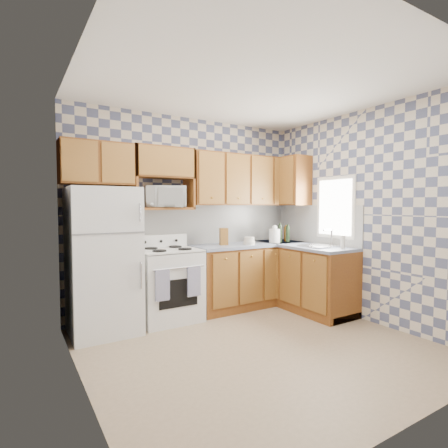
{
  "coord_description": "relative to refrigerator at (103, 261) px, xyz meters",
  "views": [
    {
      "loc": [
        -2.18,
        -2.87,
        1.47
      ],
      "look_at": [
        0.05,
        0.75,
        1.25
      ],
      "focal_mm": 28.0,
      "sensor_mm": 36.0,
      "label": 1
    }
  ],
  "objects": [
    {
      "name": "dish_towel_right",
      "position": [
        1.0,
        -0.32,
        -0.29
      ],
      "size": [
        0.17,
        0.02,
        0.37
      ],
      "primitive_type": "cube",
      "color": "navy",
      "rests_on": "stove_body"
    },
    {
      "name": "dish_towel_left",
      "position": [
        0.59,
        -0.32,
        -0.29
      ],
      "size": [
        0.17,
        0.02,
        0.37
      ],
      "primitive_type": "cube",
      "color": "navy",
      "rests_on": "stove_body"
    },
    {
      "name": "knife_block",
      "position": [
        1.66,
        0.05,
        0.2
      ],
      "size": [
        0.14,
        0.14,
        0.24
      ],
      "primitive_type": "cube",
      "rotation": [
        0.0,
        0.0,
        -0.33
      ],
      "color": "brown",
      "rests_on": "countertop_back"
    },
    {
      "name": "soap_bottle",
      "position": [
        2.76,
        -1.11,
        0.17
      ],
      "size": [
        0.06,
        0.06,
        0.17
      ],
      "primitive_type": "cylinder",
      "color": "beige",
      "rests_on": "countertop_right"
    },
    {
      "name": "backsplash_back",
      "position": [
        1.68,
        0.34,
        0.36
      ],
      "size": [
        2.6,
        0.02,
        0.56
      ],
      "primitive_type": "cube",
      "color": "white",
      "rests_on": "back_wall"
    },
    {
      "name": "countertop_back",
      "position": [
        2.1,
        0.05,
        0.06
      ],
      "size": [
        1.77,
        0.63,
        0.04
      ],
      "primitive_type": "cube",
      "color": "slate",
      "rests_on": "base_cabinets_back"
    },
    {
      "name": "right_wall",
      "position": [
        2.97,
        -1.25,
        0.51
      ],
      "size": [
        0.02,
        3.2,
        2.7
      ],
      "primitive_type": "cube",
      "color": "#4F5677",
      "rests_on": "ground"
    },
    {
      "name": "electric_kettle",
      "position": [
        2.45,
        -0.11,
        0.18
      ],
      "size": [
        0.16,
        0.16,
        0.21
      ],
      "primitive_type": "cylinder",
      "color": "silver",
      "rests_on": "countertop_back"
    },
    {
      "name": "upper_cabinets_fridge",
      "position": [
        -0.02,
        0.19,
        1.13
      ],
      "size": [
        0.82,
        0.33,
        0.5
      ],
      "primitive_type": "cube",
      "color": "#622F15",
      "rests_on": "back_wall"
    },
    {
      "name": "backguard",
      "position": [
        0.8,
        0.3,
        0.16
      ],
      "size": [
        0.76,
        0.08,
        0.17
      ],
      "primitive_type": "cube",
      "color": "silver",
      "rests_on": "cooktop"
    },
    {
      "name": "bottle_2",
      "position": [
        2.75,
        -0.02,
        0.19
      ],
      "size": [
        0.06,
        0.06,
        0.23
      ],
      "primitive_type": "cylinder",
      "color": "#512B07",
      "rests_on": "countertop_back"
    },
    {
      "name": "floor",
      "position": [
        1.27,
        -1.25,
        -0.84
      ],
      "size": [
        3.4,
        3.4,
        0.0
      ],
      "primitive_type": "plane",
      "color": "#856F53",
      "rests_on": "ground"
    },
    {
      "name": "food_containers",
      "position": [
        1.99,
        -0.1,
        0.13
      ],
      "size": [
        0.16,
        0.16,
        0.11
      ],
      "primitive_type": null,
      "color": "beige",
      "rests_on": "countertop_back"
    },
    {
      "name": "cooktop",
      "position": [
        0.8,
        0.03,
        0.07
      ],
      "size": [
        0.76,
        0.65,
        0.02
      ],
      "primitive_type": "cube",
      "color": "silver",
      "rests_on": "stove_body"
    },
    {
      "name": "sink",
      "position": [
        2.67,
        -0.8,
        0.09
      ],
      "size": [
        0.48,
        0.4,
        0.03
      ],
      "primitive_type": "cube",
      "color": "#B7B7BC",
      "rests_on": "countertop_right"
    },
    {
      "name": "base_cabinets_back",
      "position": [
        2.1,
        0.05,
        -0.4
      ],
      "size": [
        1.75,
        0.6,
        0.88
      ],
      "primitive_type": "cube",
      "color": "#622F15",
      "rests_on": "floor"
    },
    {
      "name": "microwave",
      "position": [
        0.82,
        0.16,
        0.75
      ],
      "size": [
        0.57,
        0.46,
        0.28
      ],
      "primitive_type": "imported",
      "rotation": [
        0.0,
        0.0,
        -0.25
      ],
      "color": "silver",
      "rests_on": "microwave_shelf"
    },
    {
      "name": "backsplash_right",
      "position": [
        2.96,
        -0.45,
        0.36
      ],
      "size": [
        0.02,
        1.6,
        0.56
      ],
      "primitive_type": "cube",
      "color": "white",
      "rests_on": "right_wall"
    },
    {
      "name": "refrigerator",
      "position": [
        0.0,
        0.0,
        0.0
      ],
      "size": [
        0.75,
        0.7,
        1.68
      ],
      "primitive_type": "cube",
      "color": "silver",
      "rests_on": "floor"
    },
    {
      "name": "back_wall",
      "position": [
        1.27,
        0.35,
        0.51
      ],
      "size": [
        3.4,
        0.02,
        2.7
      ],
      "primitive_type": "cube",
      "color": "#4F5677",
      "rests_on": "ground"
    },
    {
      "name": "window",
      "position": [
        2.96,
        -0.8,
        0.61
      ],
      "size": [
        0.02,
        0.66,
        0.86
      ],
      "primitive_type": "cube",
      "color": "silver",
      "rests_on": "right_wall"
    },
    {
      "name": "bottle_1",
      "position": [
        2.7,
        -0.12,
        0.2
      ],
      "size": [
        0.06,
        0.06,
        0.25
      ],
      "primitive_type": "cylinder",
      "color": "black",
      "rests_on": "countertop_back"
    },
    {
      "name": "upper_cabinets_right",
      "position": [
        2.81,
        0.0,
        1.01
      ],
      "size": [
        0.33,
        0.7,
        0.74
      ],
      "primitive_type": "cube",
      "color": "#622F15",
      "rests_on": "right_wall"
    },
    {
      "name": "base_cabinets_right",
      "position": [
        2.67,
        -0.45,
        -0.4
      ],
      "size": [
        0.6,
        1.6,
        0.88
      ],
      "primitive_type": "cube",
      "color": "#622F15",
      "rests_on": "floor"
    },
    {
      "name": "bottle_0",
      "position": [
        2.6,
        -0.06,
        0.21
      ],
      "size": [
        0.06,
        0.06,
        0.26
      ],
      "primitive_type": "cylinder",
      "color": "black",
      "rests_on": "countertop_back"
    },
    {
      "name": "microwave_shelf",
      "position": [
        0.8,
        0.19,
        0.6
      ],
      "size": [
        0.8,
        0.33,
        0.03
      ],
      "primitive_type": "cube",
      "color": "#622F15",
      "rests_on": "back_wall"
    },
    {
      "name": "countertop_right",
      "position": [
        2.67,
        -0.45,
        0.06
      ],
      "size": [
        0.63,
        1.6,
        0.04
      ],
      "primitive_type": "cube",
      "color": "slate",
      "rests_on": "base_cabinets_right"
    },
    {
      "name": "upper_cabinets_back",
      "position": [
        2.1,
        0.19,
        1.01
      ],
      "size": [
        1.75,
        0.33,
        0.74
      ],
      "primitive_type": "cube",
      "color": "#622F15",
      "rests_on": "back_wall"
    },
    {
      "name": "stove_body",
      "position": [
        0.8,
        0.03,
        -0.39
      ],
      "size": [
        0.76,
        0.65,
        0.9
      ],
      "primitive_type": "cube",
      "color": "silver",
      "rests_on": "floor"
    }
  ]
}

